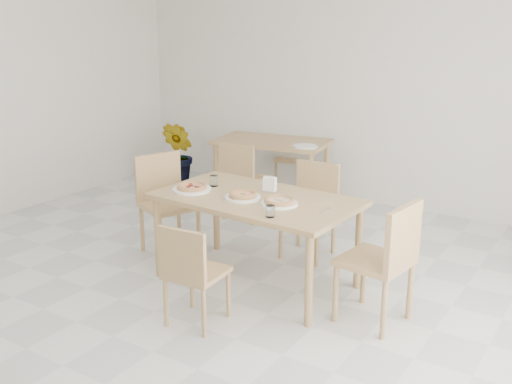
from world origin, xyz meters
The scene contains 21 objects.
main_table centered at (0.36, 0.87, 0.68)m, with size 1.67×1.00×0.75m.
chair_south centered at (0.38, -0.01, 0.45)m, with size 0.41×0.41×0.77m.
chair_north centered at (0.44, 1.69, 0.50)m, with size 0.44×0.44×0.86m.
chair_west centered at (-0.75, 1.00, 0.54)m, with size 0.60×0.60×0.93m.
chair_east centered at (1.52, 0.76, 0.54)m, with size 0.51×0.51×0.93m.
plate_margherita centered at (0.29, 0.77, 0.76)m, with size 0.29×0.29×0.02m, color white.
plate_mushroom centered at (0.62, 0.79, 0.76)m, with size 0.29×0.29×0.02m, color white.
plate_pepperoni centered at (-0.20, 0.73, 0.76)m, with size 0.33×0.33×0.02m, color white.
pizza_margherita centered at (0.29, 0.77, 0.78)m, with size 0.30×0.30×0.03m.
pizza_mushroom centered at (0.62, 0.79, 0.78)m, with size 0.26×0.26×0.03m.
pizza_pepperoni centered at (-0.20, 0.73, 0.78)m, with size 0.33×0.33×0.03m.
tumbler_a centered at (0.72, 0.50, 0.79)m, with size 0.07×0.07×0.09m, color white.
tumbler_b centered at (-0.12, 0.94, 0.80)m, with size 0.07×0.07×0.09m, color white.
napkin_holder centered at (0.38, 1.04, 0.81)m, with size 0.12×0.07×0.13m.
fork_a centered at (0.99, 0.85, 0.75)m, with size 0.01×0.16×0.01m, color silver.
fork_b centered at (0.85, 1.10, 0.75)m, with size 0.02×0.19×0.01m, color silver.
second_table centered at (-0.74, 2.90, 0.65)m, with size 1.42×0.95×0.75m.
chair_back_s centered at (-0.64, 2.14, 0.50)m, with size 0.44×0.44×0.87m.
chair_back_n centered at (-0.84, 3.59, 0.45)m, with size 0.48×0.48×0.77m.
plate_empty centered at (-0.22, 2.77, 0.76)m, with size 0.28×0.28×0.02m, color white.
potted_plant centered at (-2.05, 2.76, 0.44)m, with size 0.48×0.39×0.87m, color #206A29.
Camera 1 is at (2.88, -3.03, 2.17)m, focal length 42.00 mm.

